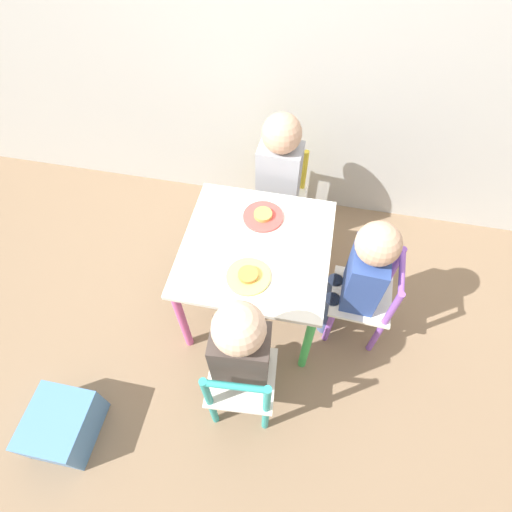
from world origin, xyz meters
name	(u,v)px	position (x,y,z in m)	size (l,w,h in m)	color
ground_plane	(256,303)	(0.00, 0.00, 0.00)	(6.00, 6.00, 0.00)	#7F664C
kids_table	(256,256)	(0.00, 0.00, 0.43)	(0.61, 0.61, 0.50)	silver
chair_yellow	(279,198)	(0.02, 0.50, 0.26)	(0.27, 0.27, 0.53)	silver
chair_teal	(241,385)	(0.04, -0.50, 0.26)	(0.28, 0.28, 0.53)	silver
chair_purple	(366,299)	(0.50, -0.02, 0.26)	(0.27, 0.27, 0.53)	silver
child_back	(279,174)	(0.02, 0.44, 0.49)	(0.21, 0.23, 0.80)	#7A6B5B
child_front	(242,350)	(0.04, -0.44, 0.47)	(0.21, 0.23, 0.78)	#4C608E
child_right	(361,273)	(0.44, -0.02, 0.45)	(0.22, 0.21, 0.74)	#4C608E
plate_back	(263,216)	(0.00, 0.15, 0.51)	(0.17, 0.17, 0.03)	#E54C47
plate_front	(248,276)	(0.00, -0.15, 0.51)	(0.17, 0.17, 0.03)	#EADB66
storage_bin	(63,425)	(-0.65, -0.75, 0.10)	(0.24, 0.27, 0.20)	#4C7FB7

